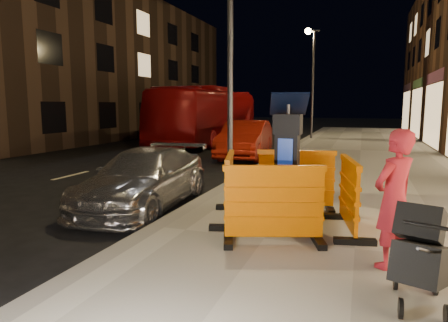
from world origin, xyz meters
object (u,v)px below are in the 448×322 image
(car_red, at_px, (245,158))
(man, at_px, (394,199))
(car_silver, at_px, (145,206))
(barrier_kerbside, at_px, (230,187))
(parking_kiosk, at_px, (287,164))
(bus_doubledecker, at_px, (209,143))
(barrier_front, at_px, (274,205))
(barrier_back, at_px, (296,180))
(barrier_bldgside, at_px, (349,195))
(stroller, at_px, (421,259))

(car_red, height_order, man, man)
(car_silver, distance_m, car_red, 7.99)
(barrier_kerbside, distance_m, man, 2.76)
(parking_kiosk, bearing_deg, bus_doubledecker, 102.59)
(barrier_front, height_order, car_silver, barrier_front)
(barrier_back, distance_m, man, 2.69)
(parking_kiosk, relative_size, barrier_front, 1.40)
(barrier_bldgside, height_order, stroller, barrier_bldgside)
(barrier_kerbside, relative_size, bus_doubledecker, 0.13)
(man, bearing_deg, bus_doubledecker, -111.78)
(bus_doubledecker, bearing_deg, car_red, -57.05)
(car_red, distance_m, bus_doubledecker, 6.11)
(barrier_bldgside, xyz_separation_m, man, (0.53, -1.27, 0.27))
(barrier_bldgside, height_order, car_red, barrier_bldgside)
(car_silver, bearing_deg, man, -28.24)
(car_red, relative_size, bus_doubledecker, 0.42)
(barrier_front, height_order, car_red, barrier_front)
(barrier_kerbside, bearing_deg, barrier_back, -60.26)
(barrier_kerbside, height_order, barrier_bldgside, same)
(barrier_front, bearing_deg, barrier_back, 71.74)
(barrier_front, distance_m, barrier_kerbside, 1.34)
(barrier_kerbside, bearing_deg, bus_doubledecker, 7.31)
(car_red, xyz_separation_m, stroller, (4.88, -10.94, 0.61))
(barrier_back, height_order, barrier_kerbside, same)
(barrier_front, height_order, stroller, barrier_front)
(barrier_front, bearing_deg, barrier_bldgside, 26.74)
(barrier_kerbside, bearing_deg, car_silver, 54.20)
(barrier_front, xyz_separation_m, barrier_back, (0.00, 1.90, 0.00))
(barrier_back, distance_m, bus_doubledecker, 14.49)
(parking_kiosk, xyz_separation_m, barrier_kerbside, (-0.95, 0.00, -0.44))
(car_silver, bearing_deg, barrier_front, -33.48)
(car_silver, relative_size, man, 2.44)
(parking_kiosk, relative_size, barrier_kerbside, 1.40)
(barrier_back, bearing_deg, barrier_front, -100.26)
(car_silver, bearing_deg, barrier_bldgside, -14.86)
(parking_kiosk, distance_m, man, 1.96)
(bus_doubledecker, distance_m, stroller, 18.03)
(stroller, bearing_deg, car_silver, 167.70)
(barrier_front, bearing_deg, bus_doubledecker, 96.12)
(barrier_back, distance_m, car_silver, 3.12)
(parking_kiosk, height_order, barrier_front, parking_kiosk)
(barrier_back, height_order, bus_doubledecker, bus_doubledecker)
(car_silver, height_order, stroller, stroller)
(parking_kiosk, bearing_deg, barrier_front, -103.26)
(barrier_front, xyz_separation_m, man, (1.48, -0.32, 0.27))
(man, xyz_separation_m, stroller, (0.20, -0.90, -0.36))
(barrier_kerbside, xyz_separation_m, car_silver, (-2.08, 0.78, -0.70))
(bus_doubledecker, bearing_deg, stroller, -64.15)
(man, distance_m, stroller, 0.99)
(barrier_front, distance_m, car_red, 10.26)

